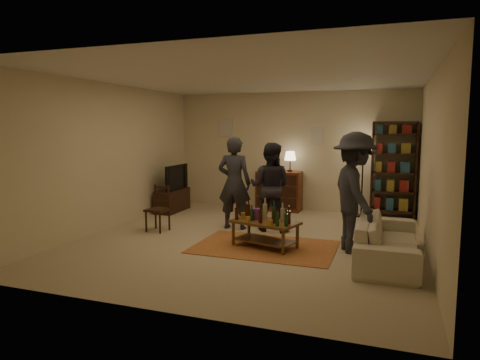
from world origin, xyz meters
The scene contains 13 objects.
floor centered at (0.00, 0.00, 0.00)m, with size 6.00×6.00×0.00m, color #C6B793.
room_shell centered at (-0.65, 2.98, 1.81)m, with size 6.00×6.00×6.00m.
rug centered at (0.36, -0.34, 0.01)m, with size 2.20×1.50×0.01m, color #9C4722.
coffee_table centered at (0.36, -0.34, 0.39)m, with size 1.15×0.83×0.76m.
dining_chair centered at (-1.79, 0.09, 0.44)m, with size 0.40×0.40×0.85m.
tv_stand centered at (-2.44, 1.80, 0.38)m, with size 0.40×1.00×1.06m.
dresser centered at (-0.19, 2.71, 0.48)m, with size 1.00×0.50×1.36m.
bookshelf centered at (2.25, 2.78, 1.03)m, with size 0.90×0.34×2.02m.
floor_lamp centered at (1.63, 2.65, 1.41)m, with size 0.36×0.36×1.67m.
sofa centered at (2.20, -0.40, 0.30)m, with size 2.08×0.81×0.61m, color beige.
person_left centered at (-0.54, 0.71, 0.86)m, with size 0.63×0.41×1.73m, color #292A31.
person_right centered at (0.13, 0.79, 0.81)m, with size 0.79×0.61×1.62m, color #222128.
person_by_sofa centered at (1.70, -0.10, 0.91)m, with size 1.18×0.68×1.83m, color #292B32.
Camera 1 is at (2.22, -6.69, 1.88)m, focal length 32.00 mm.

